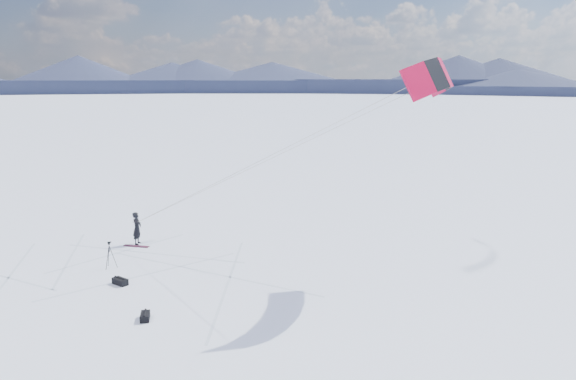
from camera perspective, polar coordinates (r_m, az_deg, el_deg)
The scene contains 9 objects.
ground at distance 27.80m, azimuth -17.86°, elevation -8.23°, with size 1800.00×1800.00×0.00m, color white.
horizon_hills at distance 26.82m, azimuth -18.33°, elevation -0.77°, with size 704.84×706.81×8.94m.
snow_tracks at distance 27.67m, azimuth -19.42°, elevation -8.42°, with size 17.62×14.39×0.01m.
snowkiter at distance 32.32m, azimuth -15.00°, elevation -5.31°, with size 0.66×0.43×1.80m, color black.
snowboard at distance 31.86m, azimuth -15.16°, elevation -5.53°, with size 1.46×0.27×0.04m, color maroon.
tripod at distance 28.53m, azimuth -17.68°, elevation -5.93°, with size 0.60×0.55×1.31m.
gear_bag_a at distance 26.39m, azimuth -16.69°, elevation -8.88°, with size 0.81×0.48×0.34m.
gear_bag_b at distance 22.55m, azimuth -14.32°, elevation -12.33°, with size 0.69×0.76×0.32m.
power_kite at distance 24.90m, azimuth 14.44°, elevation 10.91°, with size 16.62×5.75×8.67m.
Camera 1 is at (19.04, -18.12, 9.07)m, focal length 35.00 mm.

